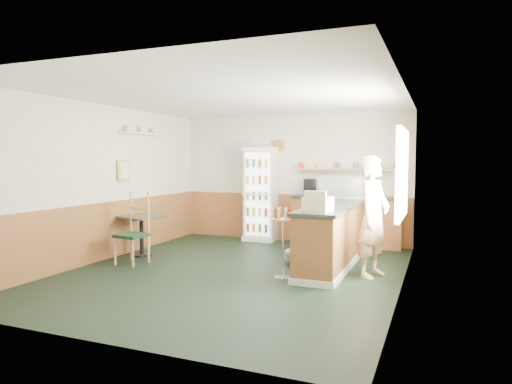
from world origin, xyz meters
The scene contains 13 objects.
ground centered at (0.00, 0.00, 0.00)m, with size 6.00×6.00×0.00m, color black.
room_envelope centered at (-0.23, 0.73, 1.52)m, with size 5.04×6.02×2.72m.
service_counter centered at (1.35, 1.07, 0.46)m, with size 0.68×3.01×1.01m.
back_counter centered at (1.19, 2.80, 0.55)m, with size 2.24×0.42×1.69m.
drinks_fridge centered at (-0.62, 2.74, 1.00)m, with size 0.66×0.55×2.01m.
display_case centered at (1.35, 1.75, 1.23)m, with size 0.80×0.42×0.45m.
cash_register centered at (1.35, -0.04, 1.11)m, with size 0.36×0.38×0.21m, color beige.
shopkeeper centered at (2.05, 0.50, 0.90)m, with size 0.60×0.43×1.80m, color tan.
condiment_stand centered at (0.84, -0.08, 0.66)m, with size 0.33×0.33×1.03m.
newspaper_rack centered at (0.99, 1.24, 0.59)m, with size 0.09×0.46×0.73m.
cafe_table centered at (-2.05, 0.46, 0.51)m, with size 0.83×0.83×0.73m.
cafe_chair centered at (-1.81, -0.05, 0.63)m, with size 0.49×0.49×1.21m.
dog_doorstop centered at (0.68, 0.80, 0.13)m, with size 0.24×0.31×0.28m.
Camera 1 is at (2.95, -6.36, 1.75)m, focal length 32.00 mm.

